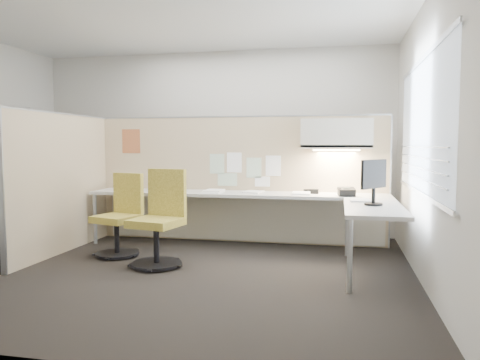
% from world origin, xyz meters
% --- Properties ---
extents(floor, '(5.50, 4.50, 0.01)m').
position_xyz_m(floor, '(0.00, 0.00, -0.01)').
color(floor, black).
rests_on(floor, ground).
extents(ceiling, '(5.50, 4.50, 0.01)m').
position_xyz_m(ceiling, '(0.00, 0.00, 2.80)').
color(ceiling, white).
rests_on(ceiling, wall_back).
extents(wall_back, '(5.50, 0.02, 2.80)m').
position_xyz_m(wall_back, '(0.00, 2.25, 1.40)').
color(wall_back, beige).
rests_on(wall_back, ground).
extents(wall_front, '(5.50, 0.02, 2.80)m').
position_xyz_m(wall_front, '(0.00, -2.25, 1.40)').
color(wall_front, beige).
rests_on(wall_front, ground).
extents(wall_right, '(0.02, 4.50, 2.80)m').
position_xyz_m(wall_right, '(2.75, 0.00, 1.40)').
color(wall_right, beige).
rests_on(wall_right, ground).
extents(window_pane, '(0.01, 2.80, 1.30)m').
position_xyz_m(window_pane, '(2.73, 0.00, 1.55)').
color(window_pane, '#A6B2C0').
rests_on(window_pane, wall_right).
extents(partition_back, '(4.10, 0.06, 1.75)m').
position_xyz_m(partition_back, '(0.55, 1.60, 0.88)').
color(partition_back, tan).
rests_on(partition_back, floor).
extents(partition_left, '(0.06, 2.20, 1.75)m').
position_xyz_m(partition_left, '(-1.50, 0.50, 0.88)').
color(partition_left, tan).
rests_on(partition_left, floor).
extents(desk, '(4.00, 2.07, 0.73)m').
position_xyz_m(desk, '(0.93, 1.13, 0.60)').
color(desk, beige).
rests_on(desk, floor).
extents(overhead_bin, '(0.90, 0.36, 0.38)m').
position_xyz_m(overhead_bin, '(1.90, 1.39, 1.51)').
color(overhead_bin, beige).
rests_on(overhead_bin, partition_back).
extents(task_light_strip, '(0.60, 0.06, 0.02)m').
position_xyz_m(task_light_strip, '(1.90, 1.39, 1.30)').
color(task_light_strip, '#FFEABF').
rests_on(task_light_strip, overhead_bin).
extents(pinned_papers, '(1.01, 0.00, 0.47)m').
position_xyz_m(pinned_papers, '(0.63, 1.57, 1.03)').
color(pinned_papers, '#8CBF8C').
rests_on(pinned_papers, partition_back).
extents(poster, '(0.28, 0.00, 0.35)m').
position_xyz_m(poster, '(-1.05, 1.57, 1.42)').
color(poster, orange).
rests_on(poster, partition_back).
extents(chair_left, '(0.58, 0.59, 1.00)m').
position_xyz_m(chair_left, '(-0.70, 0.49, 0.47)').
color(chair_left, black).
rests_on(chair_left, floor).
extents(chair_right, '(0.59, 0.61, 1.07)m').
position_xyz_m(chair_right, '(-0.04, 0.13, 0.50)').
color(chair_right, black).
rests_on(chair_right, floor).
extents(monitor, '(0.28, 0.39, 0.48)m').
position_xyz_m(monitor, '(2.30, 0.27, 1.01)').
color(monitor, black).
rests_on(monitor, desk).
extents(phone, '(0.23, 0.22, 0.12)m').
position_xyz_m(phone, '(2.03, 1.13, 0.78)').
color(phone, black).
rests_on(phone, desk).
extents(stapler, '(0.15, 0.08, 0.05)m').
position_xyz_m(stapler, '(1.55, 1.43, 0.76)').
color(stapler, black).
rests_on(stapler, desk).
extents(tape_dispenser, '(0.10, 0.07, 0.06)m').
position_xyz_m(tape_dispenser, '(1.63, 1.33, 0.76)').
color(tape_dispenser, black).
rests_on(tape_dispenser, desk).
extents(coat_hook, '(0.18, 0.48, 1.42)m').
position_xyz_m(coat_hook, '(-1.58, -0.17, 1.41)').
color(coat_hook, silver).
rests_on(coat_hook, partition_left).
extents(paper_stack_0, '(0.24, 0.31, 0.04)m').
position_xyz_m(paper_stack_0, '(-0.90, 1.22, 0.75)').
color(paper_stack_0, white).
rests_on(paper_stack_0, desk).
extents(paper_stack_1, '(0.28, 0.34, 0.02)m').
position_xyz_m(paper_stack_1, '(-0.36, 1.33, 0.74)').
color(paper_stack_1, white).
rests_on(paper_stack_1, desk).
extents(paper_stack_2, '(0.24, 0.31, 0.03)m').
position_xyz_m(paper_stack_2, '(0.30, 1.23, 0.75)').
color(paper_stack_2, white).
rests_on(paper_stack_2, desk).
extents(paper_stack_3, '(0.27, 0.33, 0.02)m').
position_xyz_m(paper_stack_3, '(0.82, 1.31, 0.74)').
color(paper_stack_3, white).
rests_on(paper_stack_3, desk).
extents(paper_stack_4, '(0.25, 0.31, 0.02)m').
position_xyz_m(paper_stack_4, '(1.46, 1.25, 0.74)').
color(paper_stack_4, white).
rests_on(paper_stack_4, desk).
extents(paper_stack_5, '(0.24, 0.31, 0.02)m').
position_xyz_m(paper_stack_5, '(2.17, 0.65, 0.74)').
color(paper_stack_5, white).
rests_on(paper_stack_5, desk).
extents(paper_stack_6, '(0.25, 0.32, 0.02)m').
position_xyz_m(paper_stack_6, '(0.28, 1.17, 0.74)').
color(paper_stack_6, white).
rests_on(paper_stack_6, desk).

